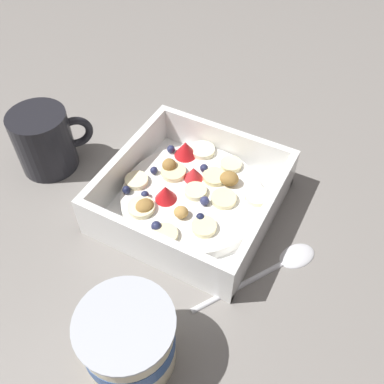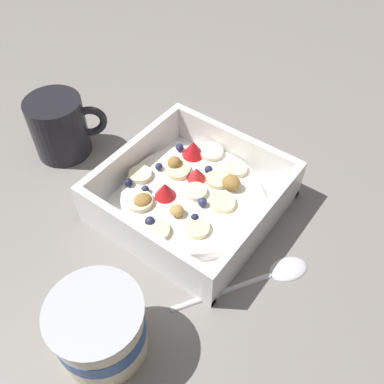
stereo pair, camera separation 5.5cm
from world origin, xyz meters
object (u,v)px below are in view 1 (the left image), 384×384
fruit_bowl (191,196)px  coffee_mug (45,141)px  yogurt_cup (129,340)px  spoon (280,263)px

fruit_bowl → coffee_mug: bearing=6.5°
yogurt_cup → coffee_mug: size_ratio=0.99×
yogurt_cup → coffee_mug: coffee_mug is taller
spoon → yogurt_cup: bearing=61.1°
spoon → coffee_mug: coffee_mug is taller
yogurt_cup → coffee_mug: (0.26, -0.18, 0.00)m
spoon → fruit_bowl: bearing=-13.1°
spoon → yogurt_cup: 0.20m
coffee_mug → fruit_bowl: bearing=-173.5°
yogurt_cup → fruit_bowl: bearing=-78.7°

